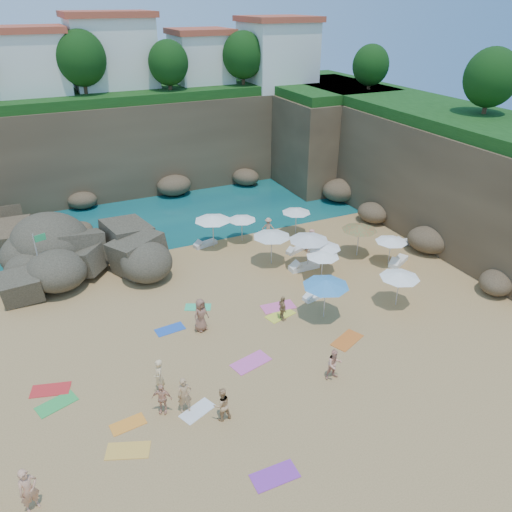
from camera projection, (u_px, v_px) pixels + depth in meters
name	position (u px, v px, depth m)	size (l,w,h in m)	color
ground	(246.00, 316.00, 28.14)	(120.00, 120.00, 0.00)	tan
seawater	(130.00, 169.00, 52.28)	(120.00, 120.00, 0.00)	#0C4751
cliff_back	(158.00, 140.00, 47.17)	(44.00, 8.00, 8.00)	brown
cliff_right	(422.00, 166.00, 39.84)	(8.00, 30.00, 8.00)	brown
cliff_corner	(322.00, 135.00, 48.75)	(10.00, 12.00, 8.00)	brown
rock_promontory	(23.00, 241.00, 36.91)	(12.00, 7.00, 2.00)	brown
clifftop_buildings	(159.00, 57.00, 44.82)	(28.48, 9.48, 7.00)	white
clifftop_trees	(201.00, 63.00, 40.44)	(35.60, 23.82, 4.40)	#11380F
rock_outcrop	(78.00, 272.00, 32.71)	(8.48, 6.36, 3.39)	brown
flag_pole	(39.00, 254.00, 29.79)	(0.71, 0.25, 3.72)	silver
parasol_0	(213.00, 218.00, 35.00)	(2.60, 2.60, 2.45)	silver
parasol_1	(242.00, 218.00, 36.07)	(2.10, 2.10, 1.98)	silver
parasol_2	(309.00, 237.00, 32.11)	(2.61, 2.61, 2.46)	silver
parasol_3	(296.00, 210.00, 37.18)	(2.17, 2.17, 2.05)	silver
parasol_4	(419.00, 203.00, 37.36)	(2.63, 2.63, 2.48)	silver
parasol_5	(324.00, 245.00, 31.85)	(2.21, 2.21, 2.09)	silver
parasol_6	(359.00, 227.00, 33.87)	(2.44, 2.44, 2.31)	silver
parasol_7	(272.00, 234.00, 32.75)	(2.52, 2.52, 2.38)	silver
parasol_8	(391.00, 239.00, 32.84)	(2.11, 2.11, 2.00)	silver
parasol_9	(323.00, 254.00, 30.99)	(2.09, 2.09, 1.97)	silver
parasol_10	(326.00, 283.00, 27.06)	(2.58, 2.58, 2.44)	silver
parasol_11	(400.00, 275.00, 28.33)	(2.29, 2.29, 2.16)	silver
lounger_0	(205.00, 244.00, 36.09)	(1.75, 0.58, 0.27)	silver
lounger_1	(296.00, 250.00, 35.26)	(1.54, 0.51, 0.24)	silver
lounger_2	(304.00, 267.00, 33.02)	(2.04, 0.68, 0.32)	white
lounger_3	(315.00, 296.00, 29.81)	(1.59, 0.53, 0.25)	white
lounger_4	(405.00, 242.00, 36.31)	(1.91, 0.64, 0.30)	silver
lounger_5	(398.00, 261.00, 33.69)	(1.89, 0.63, 0.29)	white
towel_1	(251.00, 362.00, 24.59)	(1.95, 0.98, 0.03)	#E659AE
towel_2	(128.00, 424.00, 21.02)	(1.45, 0.72, 0.03)	orange
towel_3	(57.00, 404.00, 22.07)	(1.71, 0.85, 0.03)	green
towel_4	(128.00, 450.00, 19.81)	(1.72, 0.86, 0.03)	gold
towel_5	(197.00, 411.00, 21.70)	(1.55, 0.77, 0.03)	white
towel_6	(275.00, 476.00, 18.75)	(1.79, 0.89, 0.03)	purple
towel_7	(51.00, 390.00, 22.87)	(1.73, 0.87, 0.03)	red
towel_8	(170.00, 329.00, 27.04)	(1.55, 0.78, 0.03)	blue
towel_9	(278.00, 307.00, 29.00)	(1.94, 0.97, 0.03)	pink
towel_10	(347.00, 340.00, 26.17)	(1.85, 0.93, 0.03)	orange
towel_11	(198.00, 307.00, 28.97)	(1.50, 0.75, 0.03)	#38C47E
towel_12	(280.00, 315.00, 28.25)	(1.69, 0.85, 0.03)	yellow
person_stand_0	(29.00, 490.00, 17.16)	(0.69, 0.45, 1.88)	tan
person_stand_1	(222.00, 404.00, 20.97)	(0.78, 0.60, 1.60)	tan
person_stand_2	(268.00, 227.00, 37.37)	(0.93, 0.39, 1.45)	tan
person_stand_3	(283.00, 308.00, 27.55)	(0.87, 0.36, 1.48)	#A68253
person_stand_4	(311.00, 241.00, 34.85)	(0.86, 0.47, 1.76)	tan
person_stand_5	(58.00, 270.00, 31.05)	(1.68, 0.48, 1.81)	tan
person_stand_6	(159.00, 377.00, 22.30)	(0.66, 0.44, 1.82)	#F2C889
person_lie_1	(163.00, 409.00, 21.57)	(0.88, 1.50, 0.36)	#E6A683
person_lie_2	(201.00, 326.00, 26.90)	(0.92, 1.88, 0.50)	#8E5D47
person_lie_4	(186.00, 407.00, 21.64)	(0.62, 1.70, 0.41)	tan
person_lie_5	(334.00, 373.00, 23.46)	(0.76, 1.57, 0.60)	#E29D80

